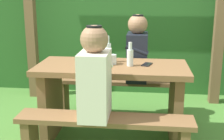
% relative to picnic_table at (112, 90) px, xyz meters
% --- Properties ---
extents(ground_plane, '(12.00, 12.00, 0.00)m').
position_rel_picnic_table_xyz_m(ground_plane, '(0.00, 0.00, -0.51)').
color(ground_plane, '#457830').
extents(hedge_backdrop, '(6.40, 1.02, 1.75)m').
position_rel_picnic_table_xyz_m(hedge_backdrop, '(0.00, 1.97, 0.36)').
color(hedge_backdrop, '#285923').
rests_on(hedge_backdrop, ground_plane).
extents(pergola_post_left, '(0.12, 0.12, 1.92)m').
position_rel_picnic_table_xyz_m(pergola_post_left, '(-1.20, 1.17, 0.45)').
color(pergola_post_left, brown).
rests_on(pergola_post_left, ground_plane).
extents(pergola_post_right, '(0.12, 0.12, 1.92)m').
position_rel_picnic_table_xyz_m(pergola_post_right, '(1.20, 1.17, 0.45)').
color(pergola_post_right, brown).
rests_on(pergola_post_right, ground_plane).
extents(picnic_table, '(1.40, 0.64, 0.75)m').
position_rel_picnic_table_xyz_m(picnic_table, '(0.00, 0.00, 0.00)').
color(picnic_table, brown).
rests_on(picnic_table, ground_plane).
extents(bench_near, '(1.40, 0.24, 0.46)m').
position_rel_picnic_table_xyz_m(bench_near, '(0.00, -0.53, -0.18)').
color(bench_near, brown).
rests_on(bench_near, ground_plane).
extents(bench_far, '(1.40, 0.24, 0.46)m').
position_rel_picnic_table_xyz_m(bench_far, '(0.00, 0.53, -0.18)').
color(bench_far, brown).
rests_on(bench_far, ground_plane).
extents(person_white_shirt, '(0.25, 0.35, 0.72)m').
position_rel_picnic_table_xyz_m(person_white_shirt, '(-0.07, -0.53, 0.28)').
color(person_white_shirt, silver).
rests_on(person_white_shirt, bench_near).
extents(person_black_coat, '(0.25, 0.35, 0.72)m').
position_rel_picnic_table_xyz_m(person_black_coat, '(0.22, 0.53, 0.28)').
color(person_black_coat, black).
rests_on(person_black_coat, bench_far).
extents(drinking_glass, '(0.08, 0.08, 0.09)m').
position_rel_picnic_table_xyz_m(drinking_glass, '(0.00, 0.04, 0.29)').
color(drinking_glass, silver).
rests_on(drinking_glass, picnic_table).
extents(bottle_left, '(0.06, 0.06, 0.21)m').
position_rel_picnic_table_xyz_m(bottle_left, '(-0.08, -0.03, 0.33)').
color(bottle_left, silver).
rests_on(bottle_left, picnic_table).
extents(bottle_right, '(0.06, 0.06, 0.25)m').
position_rel_picnic_table_xyz_m(bottle_right, '(-0.05, 0.12, 0.35)').
color(bottle_right, silver).
rests_on(bottle_right, picnic_table).
extents(bottle_center, '(0.06, 0.06, 0.22)m').
position_rel_picnic_table_xyz_m(bottle_center, '(0.17, -0.01, 0.33)').
color(bottle_center, silver).
rests_on(bottle_center, picnic_table).
extents(cell_phone, '(0.11, 0.15, 0.01)m').
position_rel_picnic_table_xyz_m(cell_phone, '(0.32, 0.04, 0.25)').
color(cell_phone, black).
rests_on(cell_phone, picnic_table).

